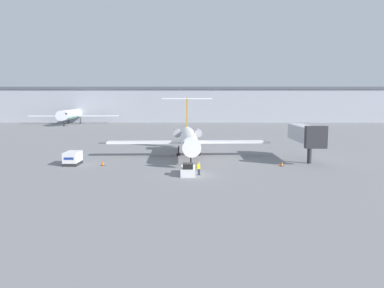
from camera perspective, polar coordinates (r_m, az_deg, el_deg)
ground_plane at (r=50.60m, az=-0.08°, el=-4.80°), size 600.00×600.00×0.00m
terminal_building at (r=169.57m, az=0.29°, el=6.06°), size 180.00×16.80×15.38m
airplane_main at (r=66.98m, az=-0.49°, el=0.90°), size 29.08×25.29×10.39m
pushback_tug at (r=50.92m, az=-0.59°, el=-4.01°), size 1.93×4.35×1.71m
luggage_cart at (r=61.40m, az=-17.73°, el=-2.08°), size 2.10×3.62×2.06m
worker_near_tug at (r=50.59m, az=1.06°, el=-3.73°), size 0.40×0.25×1.77m
traffic_cone_left at (r=59.56m, az=-13.43°, el=-2.85°), size 0.57×0.57×0.78m
traffic_cone_right at (r=59.02m, az=13.53°, el=-2.97°), size 0.64×0.64×0.70m
airplane_parked_far_left at (r=162.39m, az=-17.62°, el=4.39°), size 36.43×35.50×11.04m
jet_bridge at (r=64.54m, az=16.92°, el=1.44°), size 3.20×12.54×6.19m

